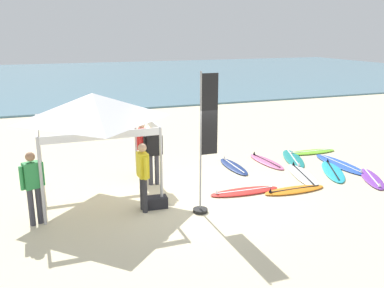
# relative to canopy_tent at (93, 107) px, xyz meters

# --- Properties ---
(ground_plane) EXTENTS (80.00, 80.00, 0.00)m
(ground_plane) POSITION_rel_canopy_tent_xyz_m (2.61, -1.19, -2.39)
(ground_plane) COLOR beige
(sea) EXTENTS (80.00, 36.00, 0.10)m
(sea) POSITION_rel_canopy_tent_xyz_m (2.61, 29.97, -2.34)
(sea) COLOR #568499
(sea) RESTS_ON ground
(canopy_tent) EXTENTS (2.88, 2.88, 2.75)m
(canopy_tent) POSITION_rel_canopy_tent_xyz_m (0.00, 0.00, 0.00)
(canopy_tent) COLOR #B7B7BC
(canopy_tent) RESTS_ON ground
(surfboard_blue) EXTENTS (0.65, 2.37, 0.19)m
(surfboard_blue) POSITION_rel_canopy_tent_xyz_m (7.82, -0.19, -2.35)
(surfboard_blue) COLOR blue
(surfboard_blue) RESTS_ON ground
(surfboard_white) EXTENTS (1.12, 2.22, 0.19)m
(surfboard_white) POSITION_rel_canopy_tent_xyz_m (6.05, -0.64, -2.35)
(surfboard_white) COLOR white
(surfboard_white) RESTS_ON ground
(surfboard_pink) EXTENTS (0.61, 1.89, 0.19)m
(surfboard_pink) POSITION_rel_canopy_tent_xyz_m (5.70, 0.93, -2.35)
(surfboard_pink) COLOR pink
(surfboard_pink) RESTS_ON ground
(surfboard_red) EXTENTS (2.01, 0.61, 0.19)m
(surfboard_red) POSITION_rel_canopy_tent_xyz_m (3.76, -1.23, -2.35)
(surfboard_red) COLOR red
(surfboard_red) RESTS_ON ground
(surfboard_purple) EXTENTS (1.31, 1.87, 0.19)m
(surfboard_purple) POSITION_rel_canopy_tent_xyz_m (7.79, -1.63, -2.35)
(surfboard_purple) COLOR purple
(surfboard_purple) RESTS_ON ground
(surfboard_navy) EXTENTS (0.52, 1.82, 0.19)m
(surfboard_navy) POSITION_rel_canopy_tent_xyz_m (4.43, 0.84, -2.35)
(surfboard_navy) COLOR navy
(surfboard_navy) RESTS_ON ground
(surfboard_lime) EXTENTS (1.97, 0.60, 0.19)m
(surfboard_lime) POSITION_rel_canopy_tent_xyz_m (7.78, 1.36, -2.35)
(surfboard_lime) COLOR #7AD12D
(surfboard_lime) RESTS_ON ground
(surfboard_cyan) EXTENTS (1.48, 2.15, 0.19)m
(surfboard_cyan) POSITION_rel_canopy_tent_xyz_m (7.14, -0.67, -2.35)
(surfboard_cyan) COLOR #23B2CC
(surfboard_cyan) RESTS_ON ground
(surfboard_orange) EXTENTS (1.86, 0.51, 0.19)m
(surfboard_orange) POSITION_rel_canopy_tent_xyz_m (5.10, -1.62, -2.35)
(surfboard_orange) COLOR orange
(surfboard_orange) RESTS_ON ground
(surfboard_teal) EXTENTS (1.33, 2.21, 0.19)m
(surfboard_teal) POSITION_rel_canopy_tent_xyz_m (6.72, 0.89, -2.35)
(surfboard_teal) COLOR #19847F
(surfboard_teal) RESTS_ON ground
(person_red) EXTENTS (0.34, 0.52, 1.71)m
(person_red) POSITION_rel_canopy_tent_xyz_m (1.47, 0.98, -1.40)
(person_red) COLOR #2D2D33
(person_red) RESTS_ON ground
(person_yellow) EXTENTS (0.24, 0.55, 1.71)m
(person_yellow) POSITION_rel_canopy_tent_xyz_m (0.91, -1.44, -1.40)
(person_yellow) COLOR #2D2D33
(person_yellow) RESTS_ON ground
(person_black) EXTENTS (0.55, 0.26, 1.71)m
(person_black) POSITION_rel_canopy_tent_xyz_m (1.62, 0.24, -1.40)
(person_black) COLOR #383842
(person_black) RESTS_ON ground
(person_green) EXTENTS (0.52, 0.33, 1.71)m
(person_green) POSITION_rel_canopy_tent_xyz_m (-1.57, -1.30, -1.40)
(person_green) COLOR #383842
(person_green) RESTS_ON ground
(banner_flag) EXTENTS (0.60, 0.36, 3.40)m
(banner_flag) POSITION_rel_canopy_tent_xyz_m (2.29, -1.99, -0.81)
(banner_flag) COLOR #99999E
(banner_flag) RESTS_ON ground
(gear_bag_near_tent) EXTENTS (0.62, 0.37, 0.28)m
(gear_bag_near_tent) POSITION_rel_canopy_tent_xyz_m (1.21, -1.35, -2.25)
(gear_bag_near_tent) COLOR #232328
(gear_bag_near_tent) RESTS_ON ground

